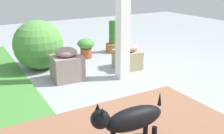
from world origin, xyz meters
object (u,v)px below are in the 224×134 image
stone_planter_mid (67,65)px  dog (130,119)px  terracotta_pot_broad (86,47)px  terracotta_pot_tall (113,41)px  porch_pillar (123,5)px  stone_planter_nearest (127,56)px  round_shrub (38,45)px

stone_planter_mid → dog: 1.79m
terracotta_pot_broad → terracotta_pot_tall: size_ratio=0.58×
terracotta_pot_broad → dog: (-2.63, 0.82, 0.06)m
porch_pillar → stone_planter_nearest: (0.33, -0.30, -0.85)m
porch_pillar → dog: (-1.45, 0.84, -0.78)m
dog → round_shrub: bearing=1.8°
terracotta_pot_tall → stone_planter_nearest: bearing=162.8°
stone_planter_mid → terracotta_pot_tall: bearing=-54.2°
stone_planter_nearest → porch_pillar: bearing=137.5°
stone_planter_mid → porch_pillar: bearing=-115.4°
stone_planter_mid → round_shrub: bearing=17.0°
stone_planter_nearest → stone_planter_mid: bearing=89.4°
porch_pillar → dog: size_ratio=3.07×
dog → stone_planter_mid: bearing=-4.1°
porch_pillar → stone_planter_nearest: size_ratio=5.01×
round_shrub → terracotta_pot_broad: 0.93m
stone_planter_nearest → terracotta_pot_broad: size_ratio=1.17×
stone_planter_mid → round_shrub: 0.73m
round_shrub → terracotta_pot_tall: 1.55m
stone_planter_mid → dog: (-1.79, 0.13, 0.05)m
round_shrub → stone_planter_nearest: bearing=-119.4°
terracotta_pot_tall → dog: (-2.73, 1.44, 0.05)m
stone_planter_nearest → dog: bearing=147.2°
stone_planter_mid → dog: stone_planter_mid is taller
terracotta_pot_broad → stone_planter_mid: bearing=140.9°
terracotta_pot_broad → terracotta_pot_tall: bearing=-81.0°
stone_planter_nearest → terracotta_pot_broad: (0.86, 0.33, 0.01)m
round_shrub → dog: 2.47m
terracotta_pot_broad → dog: bearing=162.8°
porch_pillar → terracotta_pot_broad: porch_pillar is taller
round_shrub → terracotta_pot_broad: (0.17, -0.89, -0.18)m
terracotta_pot_broad → dog: dog is taller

